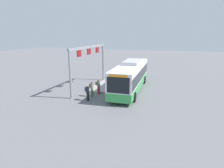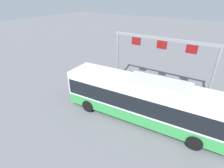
% 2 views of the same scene
% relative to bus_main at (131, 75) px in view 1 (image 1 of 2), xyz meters
% --- Properties ---
extents(ground_plane, '(120.00, 120.00, 0.00)m').
position_rel_bus_main_xyz_m(ground_plane, '(0.01, 0.00, -1.81)').
color(ground_plane, slate).
extents(platform_curb, '(10.00, 2.80, 0.16)m').
position_rel_bus_main_xyz_m(platform_curb, '(-2.45, -3.38, -1.73)').
color(platform_curb, '#9E9E99').
rests_on(platform_curb, ground).
extents(bus_main, '(12.11, 3.21, 3.46)m').
position_rel_bus_main_xyz_m(bus_main, '(0.00, 0.00, 0.00)').
color(bus_main, green).
rests_on(bus_main, ground).
extents(person_boarding, '(0.50, 0.60, 1.67)m').
position_rel_bus_main_xyz_m(person_boarding, '(5.28, -3.10, -0.92)').
color(person_boarding, black).
rests_on(person_boarding, ground).
extents(person_waiting_near, '(0.41, 0.57, 1.67)m').
position_rel_bus_main_xyz_m(person_waiting_near, '(2.73, -3.00, -0.92)').
color(person_waiting_near, maroon).
rests_on(person_waiting_near, ground).
extents(person_waiting_mid, '(0.41, 0.57, 1.67)m').
position_rel_bus_main_xyz_m(person_waiting_mid, '(3.94, -3.26, -0.92)').
color(person_waiting_mid, '#476B4C').
rests_on(person_waiting_mid, ground).
extents(platform_sign_gantry, '(9.46, 0.24, 5.20)m').
position_rel_bus_main_xyz_m(platform_sign_gantry, '(0.71, -5.02, 1.95)').
color(platform_sign_gantry, gray).
rests_on(platform_sign_gantry, ground).
extents(trash_bin, '(0.52, 0.52, 0.90)m').
position_rel_bus_main_xyz_m(trash_bin, '(-6.16, -3.61, -1.20)').
color(trash_bin, '#2D5133').
rests_on(trash_bin, platform_curb).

